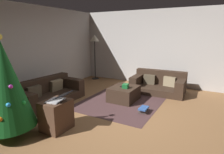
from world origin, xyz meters
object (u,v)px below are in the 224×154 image
object	(u,v)px
ottoman	(124,94)
side_table	(56,115)
tv_remote	(123,87)
book_stack	(144,110)
laptop	(58,98)
corner_lamp	(95,42)
couch_right	(159,84)
christmas_tree	(5,85)
gift_box	(125,86)
couch_left	(47,93)

from	to	relation	value
ottoman	side_table	world-z (taller)	side_table
tv_remote	ottoman	bearing A→B (deg)	-59.97
side_table	book_stack	xyz separation A→B (m)	(1.57, -1.18, -0.22)
laptop	corner_lamp	bearing A→B (deg)	24.72
ottoman	book_stack	world-z (taller)	ottoman
couch_right	corner_lamp	world-z (taller)	corner_lamp
christmas_tree	side_table	bearing A→B (deg)	-43.05
christmas_tree	book_stack	distance (m)	2.89
couch_right	gift_box	world-z (taller)	couch_right
gift_box	book_stack	world-z (taller)	gift_box
laptop	couch_left	bearing A→B (deg)	55.23
book_stack	ottoman	bearing A→B (deg)	55.33
side_table	laptop	world-z (taller)	laptop
couch_left	ottoman	distance (m)	2.06
ottoman	christmas_tree	distance (m)	2.94
couch_left	laptop	bearing A→B (deg)	57.27
ottoman	tv_remote	distance (m)	0.20
couch_right	ottoman	xyz separation A→B (m)	(-1.24, 0.61, -0.06)
ottoman	corner_lamp	world-z (taller)	corner_lamp
tv_remote	book_stack	size ratio (longest dim) A/B	0.51
gift_box	couch_left	bearing A→B (deg)	120.38
corner_lamp	side_table	bearing A→B (deg)	-156.16
couch_left	corner_lamp	distance (m)	3.13
gift_box	tv_remote	xyz separation A→B (m)	(0.06, 0.10, -0.04)
corner_lamp	tv_remote	bearing A→B (deg)	-129.70
ottoman	book_stack	xyz separation A→B (m)	(-0.53, -0.76, -0.12)
christmas_tree	book_stack	bearing A→B (deg)	-38.81
couch_left	gift_box	world-z (taller)	couch_left
couch_left	tv_remote	bearing A→B (deg)	125.41
gift_box	book_stack	distance (m)	0.90
couch_right	gift_box	bearing A→B (deg)	65.42
christmas_tree	laptop	distance (m)	0.90
gift_box	side_table	bearing A→B (deg)	166.01
couch_right	corner_lamp	bearing A→B (deg)	-12.40
tv_remote	corner_lamp	bearing A→B (deg)	40.38
couch_left	gift_box	size ratio (longest dim) A/B	10.32
tv_remote	book_stack	bearing A→B (deg)	-132.94
ottoman	laptop	world-z (taller)	laptop
couch_left	side_table	xyz separation A→B (m)	(-0.96, -1.30, 0.04)
tv_remote	laptop	distance (m)	2.10
couch_right	corner_lamp	size ratio (longest dim) A/B	0.93
couch_right	ottoman	size ratio (longest dim) A/B	2.02
side_table	laptop	size ratio (longest dim) A/B	1.19
couch_right	ottoman	world-z (taller)	couch_right
ottoman	tv_remote	bearing A→B (deg)	129.95
gift_box	tv_remote	size ratio (longest dim) A/B	1.13
christmas_tree	laptop	size ratio (longest dim) A/B	3.74
laptop	christmas_tree	bearing A→B (deg)	134.47
couch_left	book_stack	bearing A→B (deg)	105.80
couch_left	ottoman	world-z (taller)	couch_left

